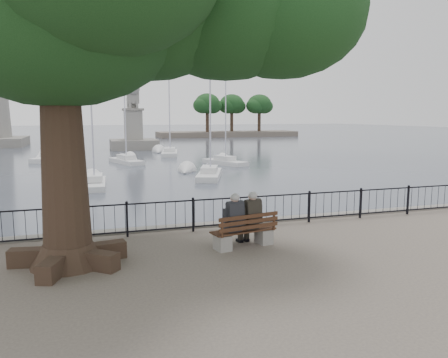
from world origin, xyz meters
name	(u,v)px	position (x,y,z in m)	size (l,w,h in m)	color
harbor	(219,240)	(0.00, 3.00, -0.50)	(260.00, 260.00, 1.20)	slate
railing	(224,212)	(0.00, 2.50, 0.56)	(22.06, 0.06, 1.00)	black
bench	(245,235)	(-0.04, 0.50, 0.34)	(1.90, 0.89, 0.96)	gray
person_left	(232,223)	(-0.38, 0.54, 0.70)	(0.52, 0.81, 1.53)	black
person_right	(250,220)	(0.17, 0.65, 0.70)	(0.52, 0.81, 1.53)	black
lion_monument	(134,132)	(2.00, 49.93, 1.27)	(6.13, 6.13, 9.01)	slate
sailboat_b	(94,182)	(-3.70, 18.62, -0.67)	(1.58, 4.93, 10.55)	silver
sailboat_c	(209,173)	(4.50, 20.49, -0.69)	(3.33, 5.74, 10.47)	silver
sailboat_d	(225,161)	(8.20, 28.48, -0.72)	(3.35, 5.26, 8.90)	silver
sailboat_f	(126,160)	(-0.54, 32.20, -0.65)	(3.06, 5.54, 12.01)	silver
sailboat_g	(170,152)	(5.00, 39.53, -0.67)	(2.94, 6.40, 12.05)	silver
sailboat_h	(52,157)	(-7.50, 37.15, -0.61)	(3.98, 6.36, 14.27)	silver
far_shore	(230,118)	(25.54, 79.46, 3.00)	(30.00, 8.60, 9.18)	#574E46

